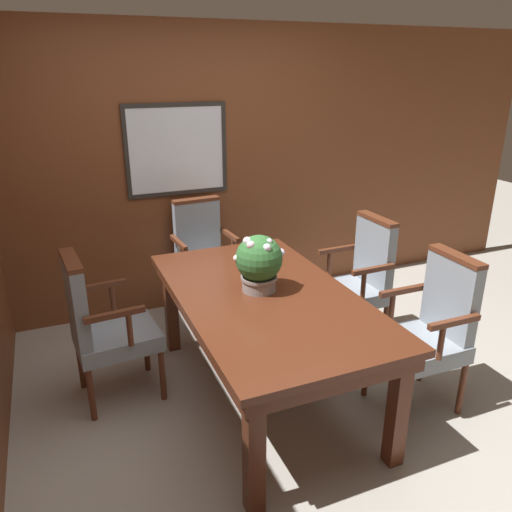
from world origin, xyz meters
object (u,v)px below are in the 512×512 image
object	(u,v)px
potted_plant	(259,262)
chair_head_far	(203,255)
chair_right_near	(430,328)
chair_left_far	(102,324)
chair_right_far	(358,278)
dining_table	(265,307)

from	to	relation	value
potted_plant	chair_head_far	bearing A→B (deg)	89.29
chair_right_near	potted_plant	size ratio (longest dim) A/B	2.82
chair_left_far	chair_right_far	bearing A→B (deg)	-94.66
dining_table	chair_right_far	world-z (taller)	chair_right_far
chair_right_far	chair_left_far	size ratio (longest dim) A/B	1.00
potted_plant	chair_right_near	bearing A→B (deg)	-28.45
chair_left_far	potted_plant	xyz separation A→B (m)	(0.95, -0.33, 0.40)
chair_left_far	chair_right_near	bearing A→B (deg)	-118.67
chair_head_far	chair_left_far	xyz separation A→B (m)	(-0.96, -0.95, 0.00)
chair_right_near	potted_plant	world-z (taller)	potted_plant
dining_table	chair_right_near	size ratio (longest dim) A/B	1.83
chair_right_far	potted_plant	bearing A→B (deg)	-72.93
chair_head_far	chair_right_near	xyz separation A→B (m)	(0.94, -1.79, 0.00)
chair_head_far	dining_table	bearing A→B (deg)	-94.17
chair_right_near	potted_plant	bearing A→B (deg)	-117.88
chair_left_far	chair_head_far	bearing A→B (deg)	-50.20
potted_plant	chair_right_far	bearing A→B (deg)	18.62
chair_head_far	chair_right_far	xyz separation A→B (m)	(0.97, -0.95, 0.00)
dining_table	potted_plant	bearing A→B (deg)	103.28
chair_left_far	potted_plant	bearing A→B (deg)	-113.78
chair_head_far	chair_left_far	world-z (taller)	same
dining_table	chair_right_far	distance (m)	1.05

